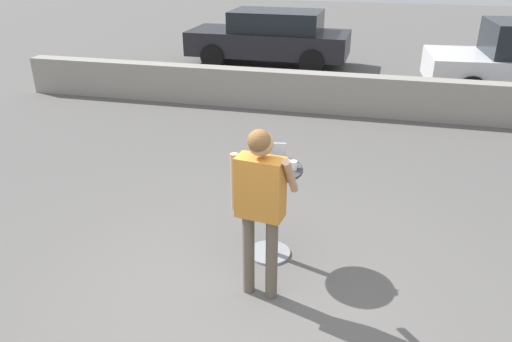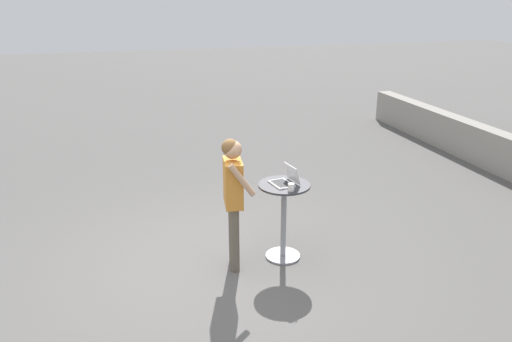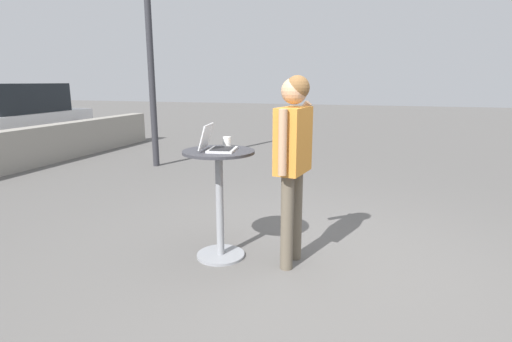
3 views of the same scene
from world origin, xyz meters
name	(u,v)px [view 1 (image 1 of 3)]	position (x,y,z in m)	size (l,w,h in m)	color
ground_plane	(247,308)	(0.00, 0.00, 0.00)	(50.00, 50.00, 0.00)	#5B5956
pavement_kerb	(325,93)	(0.00, 5.90, 0.38)	(12.59, 0.35, 0.75)	gray
cafe_table	(270,201)	(0.01, 0.90, 0.64)	(0.65, 0.65, 1.01)	gray
laptop	(270,162)	(0.00, 0.92, 1.06)	(0.36, 0.34, 0.23)	silver
coffee_mug	(293,165)	(0.23, 0.91, 1.06)	(0.11, 0.08, 0.09)	white
standing_person	(260,195)	(0.06, 0.24, 1.06)	(0.58, 0.34, 1.66)	brown
parked_car_further_down	(271,37)	(-1.87, 9.56, 0.72)	(4.18, 1.84, 1.40)	black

